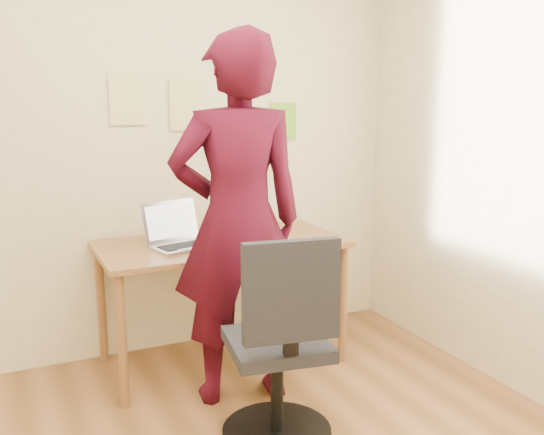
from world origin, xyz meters
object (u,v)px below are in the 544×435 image
laptop (179,237)px  phone (258,246)px  person (238,222)px  desk (222,256)px  office_chair (281,356)px

laptop → phone: (0.40, -0.21, -0.05)m
phone → person: 0.37m
desk → phone: (0.15, -0.21, 0.09)m
phone → person: person is taller
phone → office_chair: size_ratio=0.14×
phone → desk: bearing=137.8°
laptop → office_chair: (0.19, -0.93, -0.37)m
laptop → office_chair: bearing=-91.8°
desk → office_chair: 0.96m
desk → person: person is taller
phone → office_chair: (-0.21, -0.73, -0.32)m
desk → phone: 0.27m
laptop → person: bearing=-80.0°
phone → person: bearing=-120.6°
laptop → phone: size_ratio=2.82×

